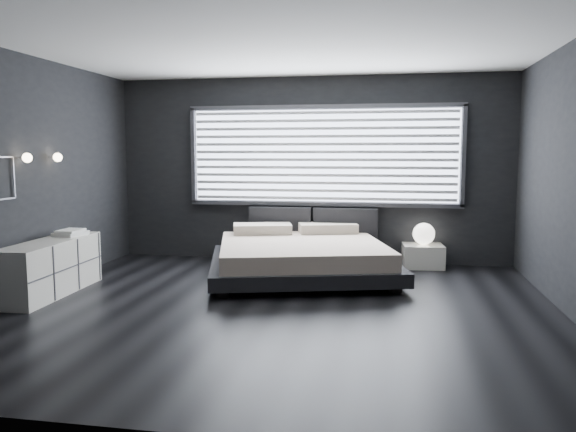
# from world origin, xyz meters

# --- Properties ---
(room) EXTENTS (6.04, 6.00, 2.80)m
(room) POSITION_xyz_m (0.00, 0.00, 1.40)
(room) COLOR black
(room) RESTS_ON ground
(window) EXTENTS (4.14, 0.09, 1.52)m
(window) POSITION_xyz_m (0.20, 2.70, 1.61)
(window) COLOR white
(window) RESTS_ON ground
(headboard) EXTENTS (1.96, 0.16, 0.52)m
(headboard) POSITION_xyz_m (0.06, 2.64, 0.57)
(headboard) COLOR black
(headboard) RESTS_ON ground
(sconce_near) EXTENTS (0.18, 0.11, 0.11)m
(sconce_near) POSITION_xyz_m (-2.88, 0.05, 1.60)
(sconce_near) COLOR silver
(sconce_near) RESTS_ON ground
(sconce_far) EXTENTS (0.18, 0.11, 0.11)m
(sconce_far) POSITION_xyz_m (-2.88, 0.65, 1.60)
(sconce_far) COLOR silver
(sconce_far) RESTS_ON ground
(wall_art_lower) EXTENTS (0.01, 0.48, 0.48)m
(wall_art_lower) POSITION_xyz_m (-2.98, -0.30, 1.38)
(wall_art_lower) COLOR #47474C
(wall_art_lower) RESTS_ON ground
(bed) EXTENTS (2.89, 2.81, 0.61)m
(bed) POSITION_xyz_m (0.05, 1.59, 0.29)
(bed) COLOR black
(bed) RESTS_ON ground
(nightstand) EXTENTS (0.61, 0.52, 0.33)m
(nightstand) POSITION_xyz_m (1.69, 2.50, 0.17)
(nightstand) COLOR silver
(nightstand) RESTS_ON ground
(orb_lamp) EXTENTS (0.31, 0.31, 0.31)m
(orb_lamp) POSITION_xyz_m (1.70, 2.50, 0.49)
(orb_lamp) COLOR white
(orb_lamp) RESTS_ON nightstand
(dresser) EXTENTS (0.50, 1.61, 0.64)m
(dresser) POSITION_xyz_m (-2.70, 0.13, 0.32)
(dresser) COLOR silver
(dresser) RESTS_ON ground
(book_stack) EXTENTS (0.32, 0.40, 0.08)m
(book_stack) POSITION_xyz_m (-2.69, 0.55, 0.67)
(book_stack) COLOR silver
(book_stack) RESTS_ON dresser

